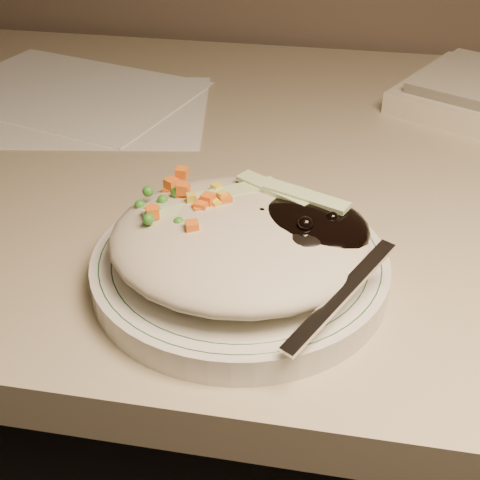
# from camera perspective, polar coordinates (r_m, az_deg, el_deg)

# --- Properties ---
(desk) EXTENTS (1.40, 0.70, 0.74)m
(desk) POSITION_cam_1_polar(r_m,az_deg,el_deg) (0.80, 9.80, -6.21)
(desk) COLOR tan
(desk) RESTS_ON ground
(plate) EXTENTS (0.23, 0.23, 0.02)m
(plate) POSITION_cam_1_polar(r_m,az_deg,el_deg) (0.51, 0.00, -2.41)
(plate) COLOR silver
(plate) RESTS_ON desk
(plate_rim) EXTENTS (0.21, 0.21, 0.00)m
(plate_rim) POSITION_cam_1_polar(r_m,az_deg,el_deg) (0.51, 0.00, -1.50)
(plate_rim) COLOR #144723
(plate_rim) RESTS_ON plate
(meal) EXTENTS (0.21, 0.19, 0.05)m
(meal) POSITION_cam_1_polar(r_m,az_deg,el_deg) (0.49, 0.48, 0.44)
(meal) COLOR #B8AF95
(meal) RESTS_ON plate
(papers) EXTENTS (0.37, 0.32, 0.00)m
(papers) POSITION_cam_1_polar(r_m,az_deg,el_deg) (0.85, -14.04, 11.50)
(papers) COLOR white
(papers) RESTS_ON desk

